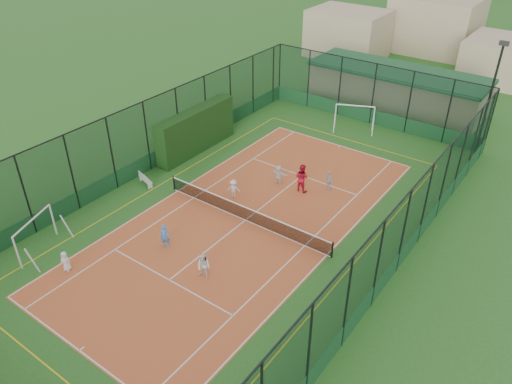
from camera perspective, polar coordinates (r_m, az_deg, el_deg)
ground at (r=29.64m, az=-1.22°, el=-3.25°), size 300.00×300.00×0.00m
court_slab at (r=29.64m, az=-1.22°, el=-3.24°), size 11.17×23.97×0.01m
tennis_net at (r=29.34m, az=-1.23°, el=-2.41°), size 11.67×0.12×1.06m
perimeter_fence at (r=28.26m, az=-1.27°, el=0.86°), size 18.12×34.12×5.00m
floodlight_ne at (r=38.51m, az=25.06°, el=9.41°), size 0.60×0.26×8.25m
clubhouse at (r=46.36m, az=15.73°, el=11.46°), size 15.20×7.20×3.15m
hedge_left at (r=36.83m, az=-6.86°, el=7.01°), size 1.10×7.31×3.20m
white_bench at (r=33.64m, az=-12.52°, el=1.47°), size 1.48×0.80×0.80m
futsal_goal_near at (r=29.26m, az=-23.84°, el=-4.58°), size 3.26×1.95×2.03m
futsal_goal_far at (r=40.89m, az=11.17°, el=8.37°), size 3.20×2.10×2.00m
child_near_left at (r=27.59m, az=-20.96°, el=-7.41°), size 0.66×0.55×1.16m
child_near_mid at (r=27.66m, az=-10.36°, el=-4.97°), size 0.63×0.56×1.45m
child_near_right at (r=25.43m, az=-6.00°, el=-8.40°), size 0.78×0.64×1.47m
child_far_left at (r=31.42m, az=-2.58°, el=0.39°), size 0.93×0.79×1.24m
child_far_right at (r=32.49m, az=8.34°, el=1.31°), size 0.83×0.71×1.33m
child_far_back at (r=32.83m, az=2.63°, el=2.00°), size 1.25×0.50×1.32m
coach at (r=32.03m, az=5.23°, el=1.64°), size 0.96×0.77×1.90m
tennis_balls at (r=30.76m, az=0.61°, el=-1.67°), size 2.34×0.60×0.07m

